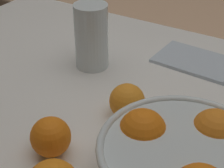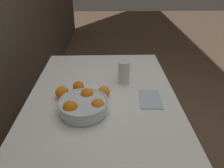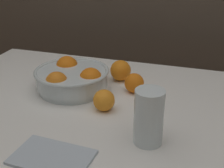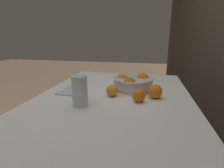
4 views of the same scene
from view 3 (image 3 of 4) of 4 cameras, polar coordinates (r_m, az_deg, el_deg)
The scene contains 7 objects.
dining_table at distance 1.04m, azimuth -1.24°, elevation -8.21°, with size 1.28×0.88×0.73m.
fruit_bowl at distance 1.11m, azimuth -7.33°, elevation 1.07°, with size 0.26×0.26×0.10m.
juice_glass at distance 0.82m, azimuth 6.72°, elevation -6.56°, with size 0.08×0.08×0.15m.
orange_loose_near_bowl at distance 1.10m, azimuth 4.07°, elevation 0.20°, with size 0.07×0.07×0.07m, color orange.
orange_loose_front at distance 1.19m, azimuth 1.57°, elevation 2.50°, with size 0.08×0.08×0.08m, color orange.
orange_loose_aside at distance 0.98m, azimuth -1.42°, elevation -2.99°, with size 0.07×0.07×0.07m, color orange.
napkin at distance 0.80m, azimuth -10.88°, elevation -13.00°, with size 0.19×0.12×0.01m, color silver.
Camera 3 is at (0.28, -0.83, 1.22)m, focal length 50.00 mm.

